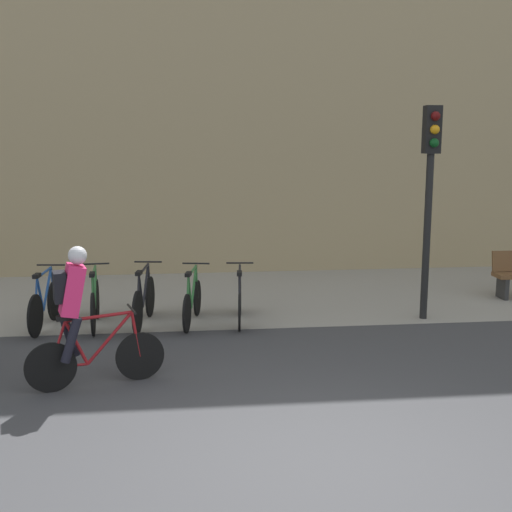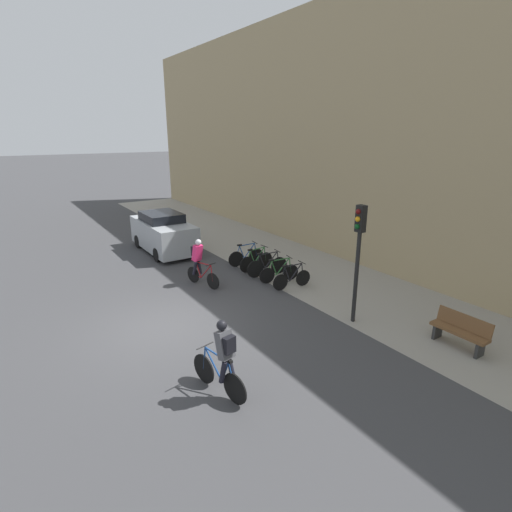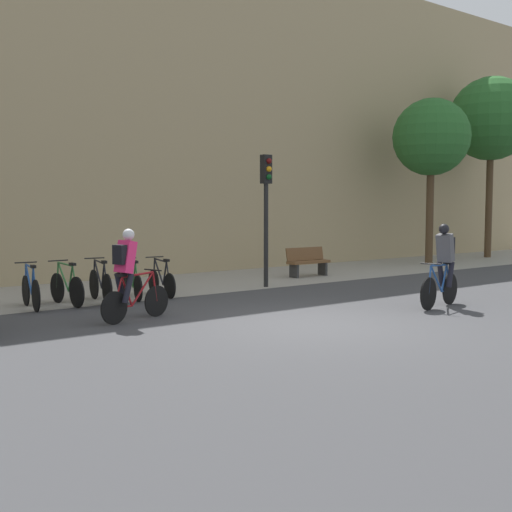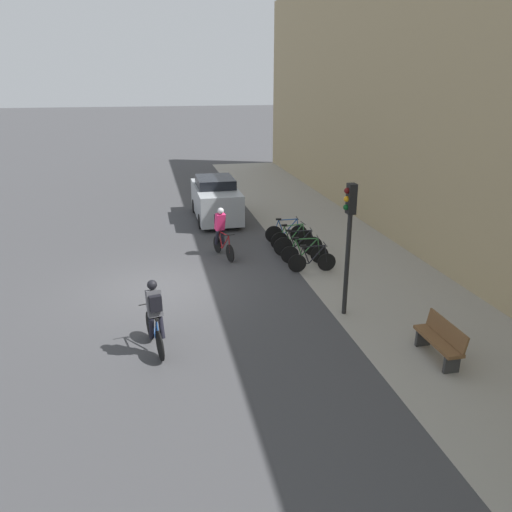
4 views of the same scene
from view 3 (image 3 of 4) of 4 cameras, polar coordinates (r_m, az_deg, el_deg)
ground at (r=11.85m, az=4.91°, el=-6.09°), size 200.00×200.00×0.00m
kerb_strip at (r=17.40m, az=-10.19°, el=-2.74°), size 44.00×4.50×0.01m
building_facade at (r=19.83m, az=-13.86°, el=13.62°), size 44.00×0.60×10.73m
cyclist_pink at (r=12.19m, az=-11.29°, el=-1.37°), size 1.63×0.63×1.75m
cyclist_grey at (r=14.37m, az=16.33°, el=-0.59°), size 1.70×0.56×1.79m
parked_bike_0 at (r=14.34m, az=-19.40°, el=-2.88°), size 0.46×1.62×0.97m
parked_bike_1 at (r=14.60m, az=-16.47°, el=-2.67°), size 0.46×1.64×0.97m
parked_bike_2 at (r=14.89m, az=-13.67°, el=-2.45°), size 0.46×1.73×0.98m
parked_bike_3 at (r=15.21m, az=-10.97°, el=-2.35°), size 0.47×1.60×0.94m
parked_bike_4 at (r=15.57m, az=-8.39°, el=-2.18°), size 0.46×1.57×0.93m
traffic_light_pole at (r=17.08m, az=0.92°, el=5.39°), size 0.26×0.30×3.52m
bench at (r=19.76m, az=4.60°, el=-0.49°), size 1.47×0.44×0.89m
street_tree_0 at (r=25.02m, az=15.32°, el=10.08°), size 2.85×2.85×6.14m
street_tree_1 at (r=28.90m, az=20.19°, el=11.33°), size 3.45×3.45×7.50m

